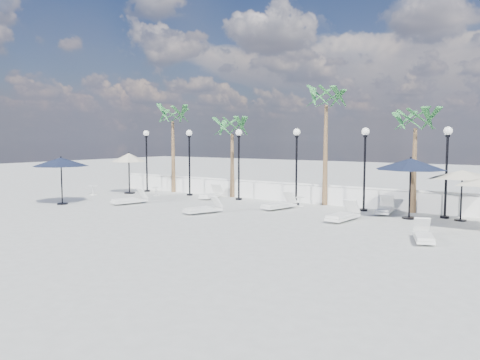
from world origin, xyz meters
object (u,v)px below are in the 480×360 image
Objects in this scene: lounger_4 at (385,209)px; parasol_cream_sq_b at (462,171)px; parasol_navy_mid at (411,164)px; lounger_3 at (279,204)px; lounger_6 at (343,215)px; lounger_2 at (203,209)px; lounger_1 at (130,200)px; parasol_cream_small at (129,158)px; lounger_0 at (211,195)px; parasol_navy_left at (61,162)px; lounger_5 at (424,235)px.

parasol_cream_sq_b reaches higher than lounger_4.
parasol_navy_mid is 0.65× the size of parasol_cream_sq_b.
lounger_6 is at bearing -7.04° from lounger_3.
lounger_2 is 0.94× the size of lounger_3.
lounger_1 is at bearing -164.60° from parasol_navy_mid.
lounger_4 is 15.39m from parasol_cream_small.
parasol_cream_small is (-10.69, 0.44, 1.92)m from lounger_3.
parasol_navy_mid reaches higher than lounger_0.
lounger_4 is at bearing 23.23° from parasol_navy_left.
lounger_3 is at bearing 136.24° from lounger_5.
parasol_navy_left reaches higher than lounger_6.
parasol_cream_small reaches higher than lounger_1.
lounger_4 is 0.65× the size of parasol_navy_mid.
lounger_6 is at bearing -6.93° from parasol_cream_small.
lounger_6 is (8.75, -2.58, 0.02)m from lounger_0.
parasol_navy_mid reaches higher than lounger_6.
parasol_cream_sq_b is (14.81, 4.24, 1.82)m from lounger_1.
parasol_cream_sq_b is 1.76× the size of parasol_cream_small.
parasol_cream_small is at bearing 178.21° from lounger_6.
parasol_navy_mid is at bearing 50.45° from lounger_6.
parasol_navy_left is at bearing -139.97° from lounger_0.
parasol_navy_mid is (1.23, -0.70, 2.05)m from lounger_4.
lounger_4 is at bearing 100.81° from lounger_5.
parasol_navy_left reaches higher than lounger_5.
lounger_3 is 6.16m from parasol_navy_mid.
lounger_6 is at bearing 14.13° from parasol_navy_left.
parasol_navy_left is (-7.77, -1.75, 1.93)m from lounger_2.
lounger_1 is 0.44× the size of parasol_cream_sq_b.
lounger_1 reaches higher than lounger_2.
lounger_1 reaches higher than lounger_0.
lounger_2 is 3.72m from lounger_3.
lounger_5 is (14.48, -0.68, -0.02)m from lounger_1.
parasol_cream_small is (-16.46, -0.34, -0.12)m from parasol_navy_mid.
lounger_1 reaches higher than lounger_5.
parasol_cream_small is (-18.00, 3.90, 1.95)m from lounger_5.
lounger_2 is at bearing -154.93° from lounger_4.
lounger_2 is 0.65× the size of parasol_navy_mid.
lounger_0 is at bearing 140.63° from lounger_5.
lounger_3 is at bearing 25.45° from parasol_navy_left.
parasol_cream_small is (-15.23, -1.04, 1.93)m from lounger_4.
parasol_cream_sq_b is (1.87, 0.68, -0.23)m from parasol_navy_mid.
parasol_navy_mid reaches higher than lounger_4.
lounger_3 is (7.18, 2.78, 0.01)m from lounger_1.
parasol_cream_sq_b is at bearing 40.27° from lounger_6.
lounger_3 is 10.87m from parasol_cream_small.
lounger_4 is 2.91m from lounger_6.
lounger_4 is 2.49m from parasol_navy_mid.
lounger_3 is 0.45× the size of parasol_cream_sq_b.
lounger_3 is at bearing -24.87° from lounger_0.
lounger_0 is 0.95× the size of lounger_6.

